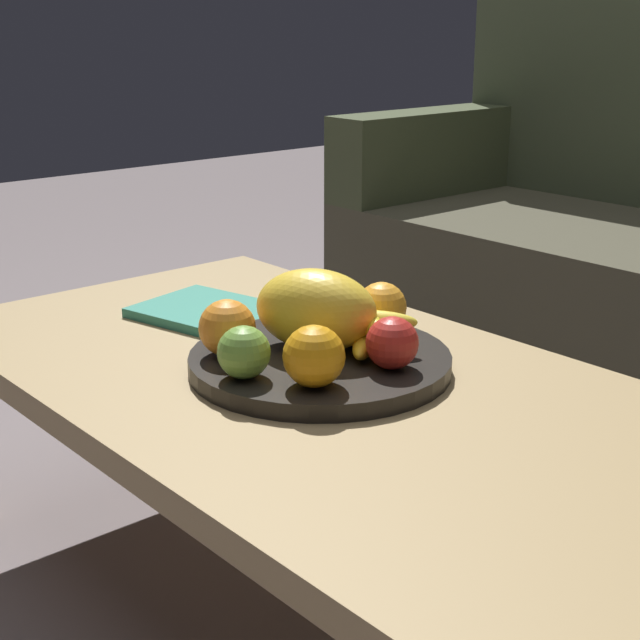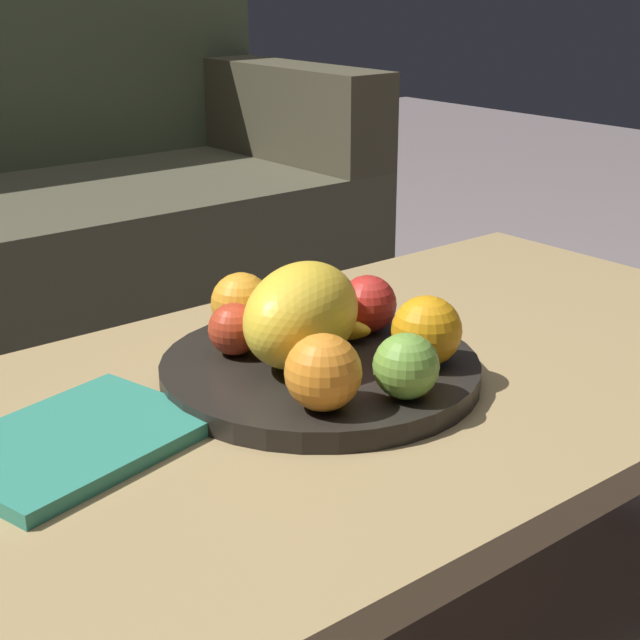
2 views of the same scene
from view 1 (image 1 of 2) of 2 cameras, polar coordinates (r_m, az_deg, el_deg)
ground_plane at (r=1.50m, az=0.27°, el=-17.31°), size 8.00×8.00×0.00m
coffee_table at (r=1.33m, az=0.30°, el=-5.12°), size 1.29×0.66×0.38m
fruit_bowl at (r=1.35m, az=0.00°, el=-2.53°), size 0.37×0.37×0.03m
melon_large_front at (r=1.34m, az=-0.25°, el=0.62°), size 0.21×0.18×0.12m
orange_front at (r=1.33m, az=-5.59°, el=-0.47°), size 0.08×0.08×0.08m
orange_left at (r=1.21m, az=-0.37°, el=-2.19°), size 0.08×0.08×0.08m
orange_right at (r=1.43m, az=3.71°, el=0.78°), size 0.08×0.08×0.08m
apple_front at (r=1.28m, az=4.35°, el=-1.38°), size 0.07×0.07×0.07m
apple_left at (r=1.25m, az=-4.60°, el=-1.95°), size 0.07×0.07×0.07m
apple_right at (r=1.43m, az=0.74°, el=0.53°), size 0.06×0.06×0.06m
banana_bunch at (r=1.35m, az=2.61°, el=-0.53°), size 0.16×0.14×0.06m
magazine at (r=1.59m, az=-6.36°, el=0.42°), size 0.28×0.23×0.02m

